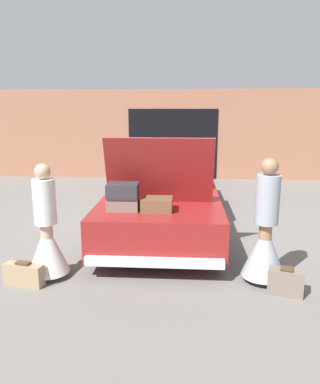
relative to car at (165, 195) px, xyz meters
The scene contains 7 objects.
ground_plane 0.56m from the car, 39.80° to the right, with size 40.00×40.00×0.00m, color slate.
garage_wall_back 4.89m from the car, 89.96° to the left, with size 12.00×0.14×2.80m.
car is the anchor object (origin of this frame).
person_left 2.91m from the car, 119.57° to the right, with size 0.56×0.56×1.56m.
person_right 2.86m from the car, 59.70° to the right, with size 0.58×0.58×1.65m.
suitcase_beside_left_person 3.28m from the car, 120.99° to the right, with size 0.55×0.26×0.32m.
suitcase_beside_right_person 3.29m from the car, 59.62° to the right, with size 0.46×0.31×0.35m.
Camera 1 is at (0.38, -7.14, 2.27)m, focal length 35.00 mm.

